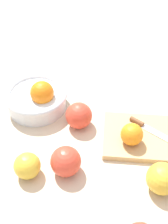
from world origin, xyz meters
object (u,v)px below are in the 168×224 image
cutting_board (137,137)px  apple_back_center (79,116)px  knife (146,127)px  apple_front_right_2 (162,179)px  orange_on_board (132,134)px  apple_front_center (66,161)px  apple_front_left (27,166)px  bowl (37,98)px

cutting_board → apple_back_center: apple_back_center is taller
knife → apple_front_right_2: 0.19m
knife → apple_back_center: bearing=-171.9°
orange_on_board → apple_front_center: orange_on_board is taller
apple_front_center → apple_front_left: (-0.09, -0.04, -0.01)m
apple_front_center → knife: bearing=47.6°
bowl → knife: bowl is taller
bowl → apple_front_right_2: bowl is taller
apple_back_center → apple_front_left: apple_back_center is taller
apple_front_center → apple_front_left: bearing=-157.4°
orange_on_board → apple_back_center: orange_on_board is taller
orange_on_board → apple_front_center: bearing=-137.9°
bowl → apple_back_center: bowl is taller
knife → apple_front_left: (-0.28, -0.24, 0.01)m
knife → apple_front_right_2: apple_front_right_2 is taller
orange_on_board → apple_front_left: orange_on_board is taller
bowl → apple_front_right_2: size_ratio=2.45×
bowl → apple_back_center: size_ratio=2.48×
apple_front_right_2 → apple_front_left: (-0.34, -0.06, -0.01)m
apple_front_left → apple_back_center: bearing=70.6°
apple_back_center → apple_front_left: size_ratio=1.14×
cutting_board → knife: knife is taller
cutting_board → apple_front_left: apple_front_left is taller
apple_front_right_2 → apple_front_center: bearing=-175.3°
knife → bowl: bearing=178.5°
cutting_board → apple_front_right_2: 0.17m
knife → orange_on_board: bearing=-117.3°
bowl → apple_front_right_2: bearing=-24.3°
apple_front_right_2 → apple_front_left: bearing=-170.1°
cutting_board → bowl: bearing=172.8°
orange_on_board → apple_front_left: 0.30m
apple_back_center → apple_front_right_2: size_ratio=0.99×
knife → cutting_board: bearing=-120.2°
cutting_board → apple_front_left: size_ratio=2.80×
apple_back_center → apple_front_left: bearing=-109.4°
apple_back_center → apple_front_right_2: (0.27, -0.15, 0.00)m
bowl → apple_front_left: size_ratio=2.83×
orange_on_board → knife: bearing=62.7°
orange_on_board → knife: 0.08m
bowl → orange_on_board: bowl is taller
cutting_board → knife: size_ratio=1.34×
apple_front_center → bowl: bearing=129.3°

